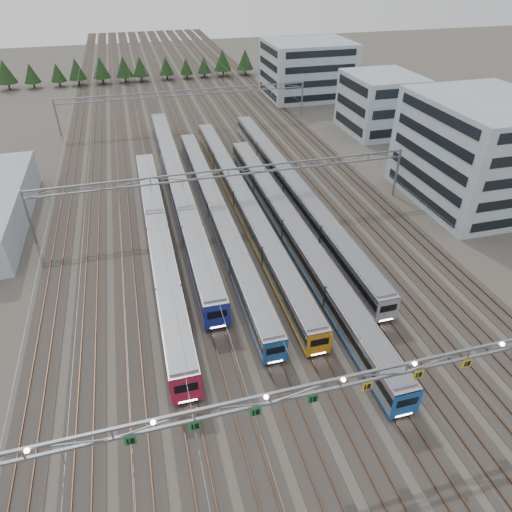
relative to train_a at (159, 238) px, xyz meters
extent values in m
plane|color=#47423A|center=(11.25, -32.90, -2.13)|extent=(400.00, 400.00, 0.00)
cube|color=#2D2823|center=(11.25, 67.10, -2.09)|extent=(54.00, 260.00, 0.08)
cube|color=brown|center=(-14.22, 67.10, -1.97)|extent=(0.08, 260.00, 0.16)
cube|color=brown|center=(36.72, 67.10, -1.97)|extent=(0.08, 260.00, 0.16)
cube|color=brown|center=(10.53, 67.10, -1.97)|extent=(0.08, 260.00, 0.16)
cube|color=brown|center=(11.97, 67.10, -1.97)|extent=(0.08, 260.00, 0.16)
cube|color=black|center=(0.00, 0.05, -1.71)|extent=(2.40, 51.67, 0.36)
cube|color=#AAAEB2|center=(0.00, 0.05, 0.05)|extent=(2.82, 52.72, 3.18)
cube|color=black|center=(0.00, 0.05, 0.43)|extent=(2.88, 52.46, 0.96)
cube|color=#AD1A3B|center=(0.00, 0.05, -1.28)|extent=(2.87, 52.46, 0.35)
cube|color=slate|center=(0.00, 0.05, 1.74)|extent=(2.54, 51.67, 0.25)
cube|color=#AD1A3B|center=(0.00, -26.27, 0.05)|extent=(2.84, 0.12, 3.18)
cube|color=black|center=(0.00, -26.30, 0.43)|extent=(2.12, 0.10, 0.96)
cube|color=white|center=(0.00, -26.33, -1.33)|extent=(1.69, 0.06, 0.15)
cube|color=black|center=(4.50, 16.34, -1.71)|extent=(2.38, 66.38, 0.36)
cube|color=#AAAEB2|center=(4.50, 16.34, 0.04)|extent=(2.80, 67.73, 3.15)
cube|color=black|center=(4.50, 16.34, 0.41)|extent=(2.86, 67.39, 0.95)
cube|color=#1A28A0|center=(4.50, 16.34, -1.29)|extent=(2.85, 67.39, 0.35)
cube|color=slate|center=(4.50, 16.34, 1.71)|extent=(2.52, 66.38, 0.25)
cube|color=#1A28A0|center=(4.50, -17.48, 0.04)|extent=(2.82, 0.12, 3.15)
cube|color=black|center=(4.50, -17.51, 0.41)|extent=(2.10, 0.10, 0.95)
cube|color=white|center=(4.50, -17.54, -1.34)|extent=(1.68, 0.06, 0.15)
cube|color=black|center=(9.00, 6.03, -1.73)|extent=(2.13, 58.58, 0.32)
cube|color=#AAAEB2|center=(9.00, 6.03, -0.17)|extent=(2.50, 59.78, 2.82)
cube|color=black|center=(9.00, 6.03, 0.17)|extent=(2.56, 59.48, 0.85)
cube|color=#1A4B8D|center=(9.00, 6.03, -1.35)|extent=(2.55, 59.48, 0.31)
cube|color=slate|center=(9.00, 6.03, 1.33)|extent=(2.25, 58.58, 0.22)
cube|color=#1A4B8D|center=(9.00, -23.81, -0.17)|extent=(2.52, 0.12, 2.82)
cube|color=black|center=(9.00, -23.84, 0.17)|extent=(1.88, 0.10, 0.85)
cube|color=white|center=(9.00, -23.87, -1.40)|extent=(1.50, 0.06, 0.13)
cube|color=black|center=(13.50, 8.46, -1.72)|extent=(2.19, 63.60, 0.33)
cube|color=#AAAEB2|center=(13.50, 8.46, -0.12)|extent=(2.58, 64.90, 2.90)
cube|color=black|center=(13.50, 8.46, 0.23)|extent=(2.64, 64.58, 0.87)
cube|color=orange|center=(13.50, 8.46, -1.34)|extent=(2.63, 64.58, 0.32)
cube|color=slate|center=(13.50, 8.46, 1.42)|extent=(2.32, 63.60, 0.23)
cube|color=orange|center=(13.50, -23.94, -0.12)|extent=(2.60, 0.12, 2.90)
cube|color=black|center=(13.50, -23.97, 0.23)|extent=(1.93, 0.10, 0.87)
cube|color=white|center=(13.50, -24.00, -1.38)|extent=(1.55, 0.06, 0.14)
cube|color=black|center=(18.00, -2.25, -1.72)|extent=(2.29, 59.74, 0.35)
cube|color=#AAAEB2|center=(18.00, -2.25, -0.03)|extent=(2.70, 60.96, 3.04)
cube|color=black|center=(18.00, -2.25, 0.33)|extent=(2.76, 60.65, 0.92)
cube|color=#1855A9|center=(18.00, -2.25, -1.31)|extent=(2.75, 60.65, 0.34)
cube|color=slate|center=(18.00, -2.25, 1.58)|extent=(2.43, 59.74, 0.24)
cube|color=#1855A9|center=(18.00, -32.68, -0.03)|extent=(2.72, 0.12, 3.04)
cube|color=black|center=(18.00, -32.71, 0.33)|extent=(2.02, 0.10, 0.92)
cube|color=white|center=(18.00, -32.74, -1.36)|extent=(1.62, 0.06, 0.14)
cube|color=black|center=(22.50, 11.16, -1.72)|extent=(2.25, 63.54, 0.34)
cube|color=#AAAEB2|center=(22.50, 11.16, -0.07)|extent=(2.64, 64.84, 2.98)
cube|color=black|center=(22.50, 11.16, 0.29)|extent=(2.70, 64.51, 0.90)
cube|color=#9A9EA8|center=(22.50, 11.16, -1.32)|extent=(2.69, 64.51, 0.33)
cube|color=slate|center=(22.50, 11.16, 1.51)|extent=(2.38, 63.54, 0.24)
cube|color=#9A9EA8|center=(22.50, -21.21, -0.07)|extent=(2.66, 0.12, 2.98)
cube|color=black|center=(22.50, -21.24, 0.29)|extent=(1.98, 0.10, 0.90)
cube|color=white|center=(22.50, -21.27, -1.37)|extent=(1.59, 0.06, 0.14)
cube|color=slate|center=(11.25, -32.90, 5.67)|extent=(56.00, 0.22, 0.22)
cube|color=slate|center=(11.25, -32.90, 4.67)|extent=(56.00, 0.22, 0.22)
cube|color=#17752F|center=(-4.50, -33.02, 4.17)|extent=(0.85, 0.06, 0.85)
cube|color=#17752F|center=(0.00, -33.02, 4.17)|extent=(0.85, 0.06, 0.85)
cube|color=#17752F|center=(4.50, -33.02, 4.17)|extent=(0.85, 0.06, 0.85)
cube|color=#17752F|center=(9.00, -33.02, 4.17)|extent=(0.85, 0.06, 0.85)
cube|color=gold|center=(13.50, -33.02, 4.17)|extent=(0.85, 0.06, 0.85)
cube|color=gold|center=(18.00, -33.02, 4.17)|extent=(0.85, 0.06, 0.85)
cube|color=gold|center=(22.50, -33.02, 4.17)|extent=(0.85, 0.06, 0.85)
cylinder|color=slate|center=(-16.75, 7.10, 1.87)|extent=(0.36, 0.36, 8.00)
cylinder|color=slate|center=(39.25, 7.10, 1.87)|extent=(0.36, 0.36, 8.00)
cube|color=slate|center=(11.25, 7.10, 5.67)|extent=(56.00, 0.22, 0.22)
cube|color=slate|center=(11.25, 7.10, 4.67)|extent=(56.00, 0.22, 0.22)
cylinder|color=slate|center=(-16.75, 52.10, 1.87)|extent=(0.36, 0.36, 8.00)
cylinder|color=slate|center=(39.25, 52.10, 1.87)|extent=(0.36, 0.36, 8.00)
cube|color=slate|center=(11.25, 52.10, 5.67)|extent=(56.00, 0.22, 0.22)
cube|color=slate|center=(11.25, 52.10, 4.67)|extent=(56.00, 0.22, 0.22)
cube|color=#8FA2AB|center=(50.24, 2.69, 5.94)|extent=(18.00, 22.00, 16.13)
cube|color=#8FA2AB|center=(51.75, 36.97, 3.93)|extent=(14.00, 16.00, 12.12)
cube|color=#8FA2AB|center=(46.41, 68.04, 4.92)|extent=(22.00, 18.00, 14.10)
camera|label=1|loc=(-1.04, -53.48, 32.55)|focal=32.00mm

